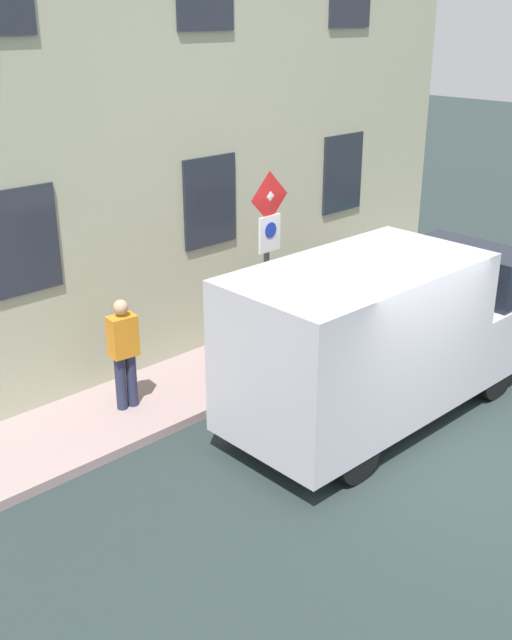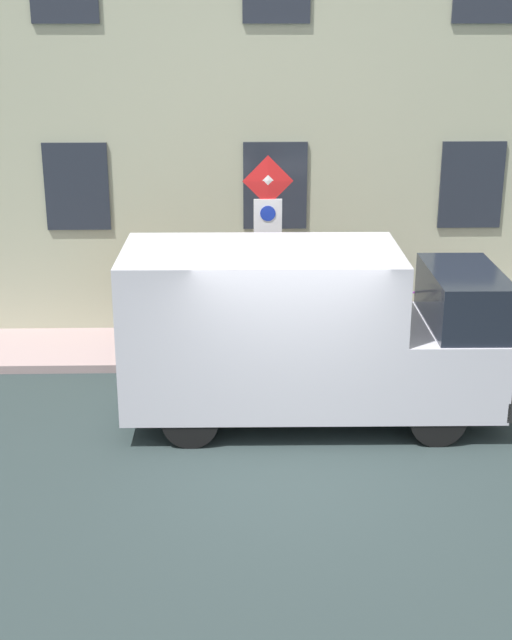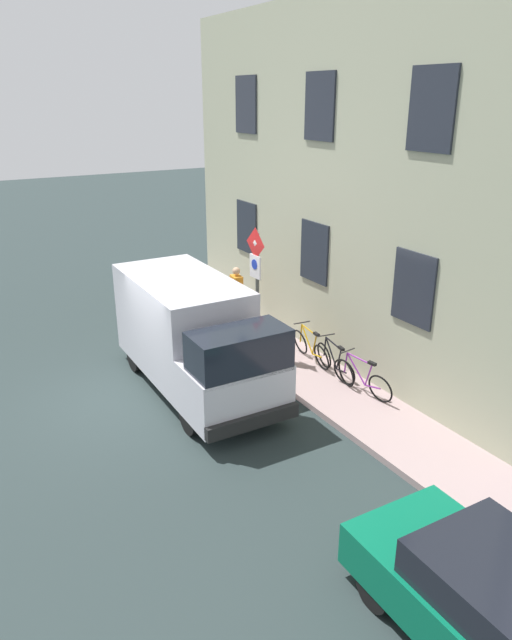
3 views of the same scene
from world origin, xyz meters
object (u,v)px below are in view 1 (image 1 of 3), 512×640
bicycle_black (299,308)px  bicycle_orange (262,322)px  sign_post_stacked (268,247)px  delivery_van (382,334)px  pedestrian (124,350)px  bicycle_purple (333,295)px

bicycle_black → bicycle_orange: 0.98m
sign_post_stacked → delivery_van: 2.19m
bicycle_black → pedestrian: bearing=13.3°
sign_post_stacked → bicycle_orange: sign_post_stacked is taller
delivery_van → bicycle_black: 3.38m
bicycle_purple → bicycle_orange: 1.95m
sign_post_stacked → pedestrian: bearing=73.1°
delivery_van → bicycle_purple: 3.89m
delivery_van → bicycle_black: size_ratio=3.12×
bicycle_black → bicycle_orange: size_ratio=1.00×
bicycle_purple → pedestrian: 5.16m
bicycle_black → bicycle_orange: bearing=8.5°
sign_post_stacked → pedestrian: (0.69, 2.27, -1.24)m
bicycle_purple → pedestrian: (-0.35, 5.11, 0.56)m
delivery_van → pedestrian: delivery_van is taller
sign_post_stacked → bicycle_black: sign_post_stacked is taller
bicycle_black → delivery_van: bearing=72.8°
delivery_van → bicycle_orange: size_ratio=3.11×
bicycle_orange → pedestrian: bearing=11.8°
bicycle_black → pedestrian: size_ratio=1.00×
bicycle_orange → pedestrian: size_ratio=1.00×
delivery_van → pedestrian: 3.77m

